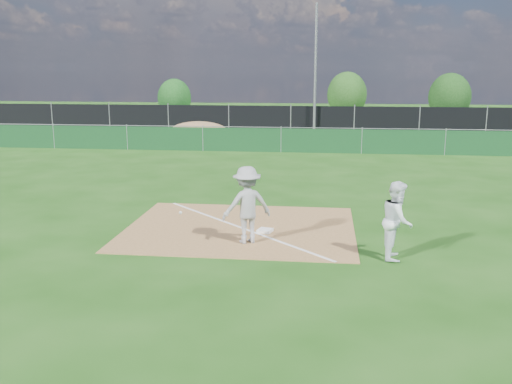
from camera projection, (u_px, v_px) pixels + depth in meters
ground at (272, 169)px, 23.88m from camera, size 90.00×90.00×0.00m
infield_dirt at (240, 228)px, 15.15m from camera, size 6.00×5.00×0.02m
foul_line at (240, 227)px, 15.15m from camera, size 5.01×5.01×0.01m
green_fence at (281, 140)px, 28.60m from camera, size 44.00×0.05×1.20m
dirt_mound at (199, 132)px, 32.58m from camera, size 3.38×2.60×1.17m
black_fence at (291, 120)px, 36.30m from camera, size 46.00×0.04×1.80m
parking_lot at (295, 126)px, 41.34m from camera, size 46.00×9.00×0.01m
light_pole at (315, 70)px, 35.17m from camera, size 0.16×0.16×8.00m
first_base at (265, 230)px, 14.75m from camera, size 0.43×0.43×0.07m
play_at_first at (247, 205)px, 13.69m from camera, size 2.40×1.16×1.87m
runner at (397, 220)px, 12.60m from camera, size 0.76×0.93×1.76m
car_left at (208, 117)px, 40.47m from camera, size 4.35×2.56×1.39m
car_mid at (264, 118)px, 40.10m from camera, size 4.30×1.85×1.38m
car_right at (384, 119)px, 39.58m from camera, size 4.68×2.26×1.31m
tree_left at (174, 98)px, 47.48m from camera, size 2.77×2.77×3.28m
tree_mid at (347, 95)px, 47.20m from camera, size 3.25×3.25×3.85m
tree_right at (450, 97)px, 43.98m from camera, size 3.19×3.19×3.79m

